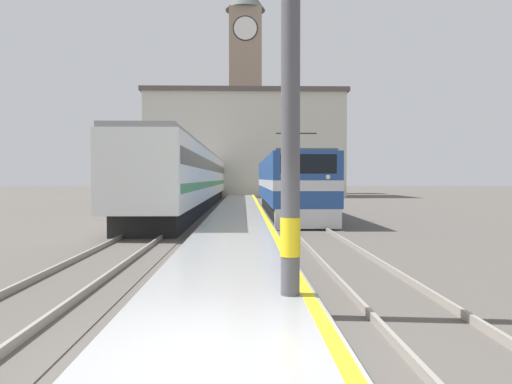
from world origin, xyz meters
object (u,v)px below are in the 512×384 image
at_px(passenger_train, 202,178).
at_px(clock_tower, 245,81).
at_px(catenary_mast, 294,40).
at_px(locomotive_train, 288,185).

height_order(passenger_train, clock_tower, clock_tower).
relative_size(catenary_mast, clock_tower, 0.27).
distance_m(locomotive_train, catenary_mast, 22.39).
bearing_deg(passenger_train, locomotive_train, -64.67).
distance_m(locomotive_train, clock_tower, 44.20).
xyz_separation_m(locomotive_train, passenger_train, (-6.28, 13.26, 0.41)).
xyz_separation_m(passenger_train, catenary_mast, (4.40, -35.44, 2.10)).
bearing_deg(clock_tower, passenger_train, -97.73).
relative_size(passenger_train, catenary_mast, 6.58).
height_order(locomotive_train, catenary_mast, catenary_mast).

